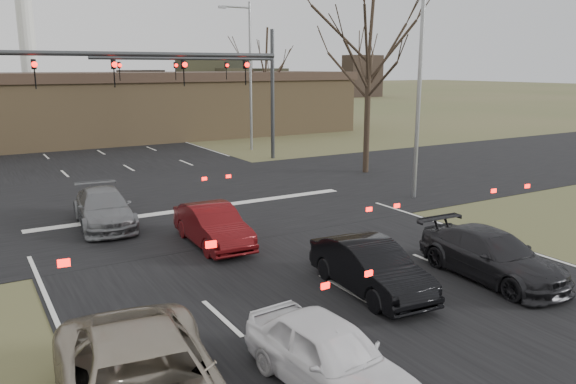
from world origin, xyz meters
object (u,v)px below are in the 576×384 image
car_white_sedan (329,355)px  car_grey_ahead (104,208)px  building (104,106)px  streetlight_right_near (417,71)px  mast_arm_near (55,86)px  car_red_ahead (213,225)px  car_black_hatch (370,267)px  streetlight_right_far (248,69)px  mast_arm_far (231,79)px  car_charcoal_sedan (492,255)px

car_white_sedan → car_grey_ahead: car_grey_ahead is taller
building → streetlight_right_near: bearing=-76.3°
mast_arm_near → car_red_ahead: bearing=-51.5°
building → car_white_sedan: size_ratio=10.89×
streetlight_right_near → car_black_hatch: size_ratio=2.44×
mast_arm_near → streetlight_right_far: streetlight_right_far is taller
car_white_sedan → car_grey_ahead: size_ratio=0.85×
mast_arm_far → car_charcoal_sedan: size_ratio=2.45×
streetlight_right_near → car_grey_ahead: size_ratio=2.17×
mast_arm_far → car_black_hatch: mast_arm_far is taller
car_charcoal_sedan → car_red_ahead: (-5.46, 6.66, 0.01)m
mast_arm_near → streetlight_right_near: size_ratio=1.21×
building → car_red_ahead: size_ratio=10.48×
mast_arm_near → car_grey_ahead: size_ratio=2.63×
streetlight_right_far → car_charcoal_sedan: 26.42m
building → car_black_hatch: (-1.50, -35.47, -1.99)m
streetlight_right_far → car_grey_ahead: (-13.32, -14.58, -4.92)m
car_red_ahead → streetlight_right_near: bearing=11.3°
streetlight_right_near → car_grey_ahead: streetlight_right_near is taller
streetlight_right_near → car_black_hatch: (-8.32, -7.47, -4.91)m
building → car_grey_ahead: bearing=-103.2°
building → car_grey_ahead: building is taller
car_black_hatch → car_red_ahead: (-1.96, 5.73, -0.01)m
building → car_charcoal_sedan: size_ratio=9.33×
streetlight_right_far → car_black_hatch: (-8.82, -24.47, -4.91)m
streetlight_right_far → car_red_ahead: 22.18m
streetlight_right_far → car_red_ahead: bearing=-119.9°
car_black_hatch → car_red_ahead: 6.05m
streetlight_right_near → car_red_ahead: size_ratio=2.47×
building → car_charcoal_sedan: bearing=-86.8°
car_red_ahead → car_black_hatch: bearing=-69.5°
streetlight_right_near → car_grey_ahead: 13.94m
car_black_hatch → streetlight_right_near: bearing=46.5°
car_white_sedan → car_red_ahead: size_ratio=0.96×
streetlight_right_near → building: bearing=103.7°
mast_arm_far → car_grey_ahead: mast_arm_far is taller
mast_arm_near → car_charcoal_sedan: (9.23, -11.41, -4.41)m
building → car_red_ahead: building is taller
car_charcoal_sedan → streetlight_right_far: bearing=81.1°
building → car_grey_ahead: size_ratio=9.21×
streetlight_right_near → car_charcoal_sedan: (-4.82, -8.41, -4.93)m
mast_arm_near → car_grey_ahead: 4.61m
mast_arm_far → car_red_ahead: bearing=-117.4°
streetlight_right_near → streetlight_right_far: size_ratio=1.00×
mast_arm_near → car_grey_ahead: mast_arm_near is taller
car_white_sedan → car_charcoal_sedan: (7.00, 2.24, -0.00)m
streetlight_right_far → car_charcoal_sedan: bearing=-101.8°
mast_arm_far → car_white_sedan: mast_arm_far is taller
car_white_sedan → mast_arm_near: bearing=94.6°
mast_arm_far → car_red_ahead: 17.17m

